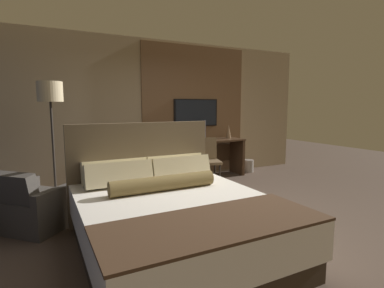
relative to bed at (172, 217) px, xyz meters
The scene contains 12 objects.
ground_plane 0.99m from the bed, 21.64° to the left, with size 16.00×16.00×0.00m, color #4C3D33.
wall_back_tv_panel 3.27m from the bed, 71.34° to the left, with size 7.20×0.09×2.80m.
bed is the anchor object (origin of this frame).
desk 3.20m from the bed, 55.77° to the left, with size 1.86×0.54×0.80m.
tv 3.53m from the bed, 57.86° to the left, with size 1.02×0.04×0.57m.
desk_chair 2.65m from the bed, 52.10° to the left, with size 0.56×0.56×0.90m.
armchair_by_window 1.86m from the bed, 134.87° to the left, with size 1.15×1.15×0.76m.
floor_lamp 2.45m from the bed, 118.94° to the left, with size 0.34×0.34×1.84m.
vase_tall 3.36m from the bed, 54.94° to the left, with size 0.09×0.09×0.41m.
vase_short 3.71m from the bed, 46.81° to the left, with size 0.12×0.12×0.30m.
book 2.87m from the bed, 65.57° to the left, with size 0.26×0.22×0.03m.
waste_bin 3.99m from the bed, 40.66° to the left, with size 0.22×0.22×0.28m.
Camera 1 is at (-2.06, -3.13, 1.51)m, focal length 28.00 mm.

